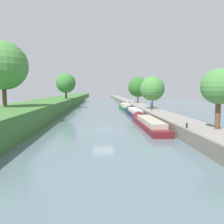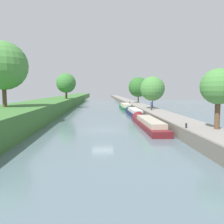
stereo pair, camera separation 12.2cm
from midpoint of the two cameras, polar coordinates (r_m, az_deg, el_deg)
The scene contains 15 objects.
ground_plane at distance 26.94m, azimuth -2.24°, elevation -4.50°, with size 160.00×160.00×0.00m, color slate.
left_grassy_bank at distance 28.94m, azimuth -25.48°, elevation -1.83°, with size 7.99×260.00×2.51m.
right_towpath at distance 28.51m, azimuth 16.74°, elevation -2.98°, with size 3.69×260.00×1.18m.
stone_quay at distance 27.90m, azimuth 12.92°, elevation -3.01°, with size 0.25×260.00×1.23m.
narrowboat_maroon at distance 29.47m, azimuth 8.95°, elevation -2.71°, with size 2.09×14.19×1.98m.
narrowboat_navy at distance 42.79m, azimuth 5.56°, elevation -0.07°, with size 1.89×12.78×1.84m.
narrowboat_green at distance 56.47m, azimuth 3.32°, elevation 1.35°, with size 2.00×11.91×2.05m.
tree_rightbank_near at distance 22.41m, azimuth 25.34°, elevation 5.73°, with size 3.20×3.20×5.44m.
tree_rightbank_midnear at distance 44.05m, azimuth 10.17°, elevation 5.80°, with size 4.65×4.65×6.12m.
tree_rightbank_midfar at distance 64.55m, azimuth 6.70°, elevation 6.24°, with size 5.57×5.57×7.15m.
tree_leftbank_downstream at distance 59.32m, azimuth -11.40°, elevation 7.12°, with size 4.97×4.97×6.45m.
tree_leftbank_upstream at distance 32.51m, azimuth -25.58°, elevation 10.44°, with size 6.16×6.16×8.36m.
person_walking at distance 40.72m, azimuth 9.99°, elevation 1.73°, with size 0.34×0.34×1.66m.
mooring_bollard_near at distance 22.25m, azimuth 18.30°, elevation -3.23°, with size 0.16×0.16×0.45m.
mooring_bollard_far at distance 61.56m, azimuth 4.52°, elevation 2.45°, with size 0.16×0.16×0.45m.
Camera 2 is at (-0.29, -26.53, 4.68)m, focal length 36.39 mm.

